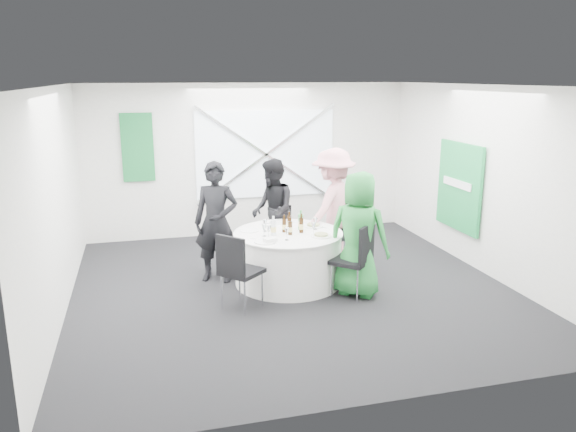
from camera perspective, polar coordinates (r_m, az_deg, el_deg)
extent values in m
plane|color=black|center=(8.03, 0.37, -7.28)|extent=(6.00, 6.00, 0.00)
plane|color=white|center=(7.48, 0.40, 13.13)|extent=(6.00, 6.00, 0.00)
plane|color=silver|center=(10.51, -3.93, 5.72)|extent=(6.00, 0.00, 6.00)
plane|color=silver|center=(4.89, 9.67, -4.28)|extent=(6.00, 0.00, 6.00)
plane|color=silver|center=(7.45, -22.50, 1.18)|extent=(0.00, 6.00, 6.00)
plane|color=silver|center=(8.89, 19.42, 3.41)|extent=(0.00, 6.00, 6.00)
cube|color=white|center=(10.52, -2.29, 6.29)|extent=(2.60, 0.03, 1.60)
cube|color=silver|center=(10.48, -2.24, 6.26)|extent=(2.63, 0.05, 1.84)
cube|color=silver|center=(10.48, -2.24, 6.26)|extent=(2.63, 0.05, 1.84)
cube|color=#136032|center=(10.24, -15.04, 6.74)|extent=(0.55, 0.04, 1.20)
cube|color=#1A9144|center=(9.39, 16.99, 2.88)|extent=(0.05, 1.20, 1.40)
cylinder|color=silver|center=(8.09, 0.00, -4.33)|extent=(1.52, 1.52, 0.74)
cylinder|color=silver|center=(7.97, 0.00, -1.74)|extent=(1.56, 1.56, 0.02)
cube|color=black|center=(9.16, -0.70, -1.83)|extent=(0.44, 0.44, 0.05)
cube|color=black|center=(9.27, -0.81, -0.15)|extent=(0.37, 0.10, 0.41)
cylinder|color=silver|center=(9.38, 0.17, -2.81)|extent=(0.02, 0.02, 0.40)
cylinder|color=silver|center=(9.36, -1.74, -2.87)|extent=(0.02, 0.02, 0.40)
cylinder|color=silver|center=(9.08, 0.37, -3.38)|extent=(0.02, 0.02, 0.40)
cylinder|color=silver|center=(9.06, -1.60, -3.44)|extent=(0.02, 0.02, 0.40)
cube|color=black|center=(8.43, -6.34, -3.05)|extent=(0.59, 0.59, 0.05)
cube|color=black|center=(8.45, -7.62, -1.27)|extent=(0.26, 0.35, 0.45)
cylinder|color=silver|center=(8.72, -6.82, -4.11)|extent=(0.02, 0.02, 0.43)
cylinder|color=silver|center=(8.43, -7.86, -4.79)|extent=(0.02, 0.02, 0.43)
cylinder|color=silver|center=(8.58, -4.76, -4.37)|extent=(0.02, 0.02, 0.43)
cylinder|color=silver|center=(8.28, -5.75, -5.07)|extent=(0.02, 0.02, 0.43)
cube|color=black|center=(8.73, 4.47, -2.10)|extent=(0.64, 0.64, 0.06)
cube|color=black|center=(8.82, 5.43, -0.09)|extent=(0.26, 0.40, 0.50)
cylinder|color=silver|center=(8.83, 6.16, -3.71)|extent=(0.02, 0.02, 0.48)
cylinder|color=silver|center=(9.06, 4.30, -3.21)|extent=(0.02, 0.02, 0.48)
cylinder|color=silver|center=(8.55, 4.58, -4.27)|extent=(0.02, 0.02, 0.48)
cylinder|color=silver|center=(8.79, 2.71, -3.74)|extent=(0.02, 0.02, 0.48)
cube|color=black|center=(7.63, 6.37, -4.56)|extent=(0.66, 0.66, 0.06)
cube|color=black|center=(7.46, 7.99, -2.80)|extent=(0.34, 0.34, 0.50)
cylinder|color=silver|center=(7.48, 7.06, -7.07)|extent=(0.02, 0.02, 0.48)
cylinder|color=silver|center=(7.81, 8.15, -6.19)|extent=(0.02, 0.02, 0.48)
cylinder|color=silver|center=(7.63, 4.44, -6.59)|extent=(0.02, 0.02, 0.48)
cylinder|color=silver|center=(7.95, 5.63, -5.75)|extent=(0.02, 0.02, 0.48)
cube|color=black|center=(7.22, -4.72, -5.66)|extent=(0.65, 0.65, 0.05)
cube|color=black|center=(6.97, -5.87, -4.04)|extent=(0.32, 0.36, 0.49)
cylinder|color=silver|center=(7.29, -6.75, -7.68)|extent=(0.02, 0.02, 0.47)
cylinder|color=silver|center=(7.07, -4.41, -8.33)|extent=(0.02, 0.02, 0.47)
cylinder|color=silver|center=(7.55, -4.93, -6.83)|extent=(0.02, 0.02, 0.47)
cylinder|color=silver|center=(7.34, -2.62, -7.42)|extent=(0.02, 0.02, 0.47)
imported|color=black|center=(8.12, -7.30, -0.63)|extent=(0.75, 0.63, 1.76)
imported|color=black|center=(8.98, -1.57, 0.58)|extent=(0.47, 0.82, 1.66)
imported|color=pink|center=(8.81, 4.59, 0.90)|extent=(1.29, 1.15, 1.85)
imported|color=#258939|center=(7.58, 7.17, -1.87)|extent=(0.99, 0.95, 1.71)
cylinder|color=white|center=(8.49, -0.99, -0.64)|extent=(0.27, 0.27, 0.01)
cylinder|color=white|center=(8.06, -3.95, -1.48)|extent=(0.27, 0.27, 0.01)
cylinder|color=white|center=(8.29, 2.59, -1.01)|extent=(0.29, 0.29, 0.01)
cylinder|color=#829852|center=(8.29, 2.59, -0.88)|extent=(0.19, 0.19, 0.02)
cylinder|color=white|center=(7.79, 3.39, -2.03)|extent=(0.29, 0.29, 0.01)
cylinder|color=#829852|center=(7.78, 3.39, -1.88)|extent=(0.19, 0.19, 0.02)
cylinder|color=white|center=(7.51, -2.37, -2.62)|extent=(0.29, 0.29, 0.01)
cube|color=silver|center=(7.49, -1.83, -2.42)|extent=(0.19, 0.16, 0.05)
cylinder|color=#391F0A|center=(7.96, -0.39, -0.97)|extent=(0.06, 0.06, 0.20)
cylinder|color=#391F0A|center=(7.93, -0.39, -0.08)|extent=(0.02, 0.02, 0.06)
cylinder|color=#EBD77C|center=(7.97, -0.39, -1.10)|extent=(0.06, 0.06, 0.07)
cylinder|color=#391F0A|center=(8.11, 0.13, -0.66)|extent=(0.06, 0.06, 0.20)
cylinder|color=#391F0A|center=(8.08, 0.13, 0.24)|extent=(0.02, 0.02, 0.06)
cylinder|color=#EBD77C|center=(8.12, 0.13, -0.79)|extent=(0.06, 0.06, 0.07)
cylinder|color=#391F0A|center=(7.93, 1.35, -0.94)|extent=(0.06, 0.06, 0.22)
cylinder|color=#391F0A|center=(7.90, 1.36, 0.04)|extent=(0.02, 0.02, 0.06)
cylinder|color=#EBD77C|center=(7.94, 1.35, -1.09)|extent=(0.06, 0.06, 0.08)
cylinder|color=#391F0A|center=(7.83, 0.22, -1.23)|extent=(0.06, 0.06, 0.19)
cylinder|color=#391F0A|center=(7.80, 0.22, -0.34)|extent=(0.02, 0.02, 0.06)
cylinder|color=#EBD77C|center=(7.84, 0.22, -1.37)|extent=(0.06, 0.06, 0.07)
cylinder|color=green|center=(8.09, 1.31, -0.60)|extent=(0.08, 0.08, 0.23)
cylinder|color=green|center=(8.06, 1.31, 0.38)|extent=(0.03, 0.03, 0.06)
cylinder|color=#EBD77C|center=(8.10, 1.30, -0.76)|extent=(0.08, 0.08, 0.08)
cylinder|color=white|center=(7.80, -1.49, -1.21)|extent=(0.08, 0.08, 0.22)
cylinder|color=white|center=(7.77, -1.50, -0.23)|extent=(0.03, 0.03, 0.06)
cylinder|color=#EBD77C|center=(7.81, -1.49, -1.36)|extent=(0.08, 0.08, 0.08)
cylinder|color=white|center=(7.79, -2.44, -2.04)|extent=(0.06, 0.06, 0.00)
cylinder|color=white|center=(7.78, -2.44, -1.67)|extent=(0.01, 0.01, 0.10)
cone|color=white|center=(7.76, -2.45, -1.13)|extent=(0.07, 0.07, 0.08)
cylinder|color=white|center=(8.30, 1.19, -1.03)|extent=(0.06, 0.06, 0.00)
cylinder|color=white|center=(8.28, 1.19, -0.68)|extent=(0.01, 0.01, 0.10)
cone|color=white|center=(8.26, 1.19, -0.17)|extent=(0.07, 0.07, 0.08)
cylinder|color=white|center=(7.71, -1.97, -2.22)|extent=(0.06, 0.06, 0.00)
cylinder|color=white|center=(7.69, -1.97, -1.85)|extent=(0.01, 0.01, 0.10)
cone|color=white|center=(7.67, -1.98, -1.30)|extent=(0.07, 0.07, 0.08)
cylinder|color=white|center=(8.04, -2.35, -1.54)|extent=(0.06, 0.06, 0.00)
cylinder|color=white|center=(8.02, -2.36, -1.18)|extent=(0.01, 0.01, 0.10)
cone|color=white|center=(8.00, -2.36, -0.66)|extent=(0.07, 0.07, 0.08)
cylinder|color=white|center=(7.88, 2.60, -1.85)|extent=(0.06, 0.06, 0.00)
cylinder|color=white|center=(7.87, 2.60, -1.49)|extent=(0.01, 0.01, 0.10)
cone|color=white|center=(7.85, 2.61, -0.95)|extent=(0.07, 0.07, 0.08)
cylinder|color=white|center=(7.60, -0.12, -2.44)|extent=(0.06, 0.06, 0.00)
cylinder|color=white|center=(7.59, -0.12, -2.06)|extent=(0.01, 0.01, 0.10)
cone|color=white|center=(7.57, -0.12, -1.51)|extent=(0.07, 0.07, 0.08)
cylinder|color=white|center=(8.13, 2.77, -1.36)|extent=(0.06, 0.06, 0.00)
cylinder|color=white|center=(8.12, 2.77, -1.00)|extent=(0.01, 0.01, 0.10)
cone|color=white|center=(8.10, 2.78, -0.48)|extent=(0.07, 0.07, 0.08)
cube|color=silver|center=(7.65, -3.44, -2.36)|extent=(0.11, 0.13, 0.01)
cube|color=silver|center=(7.47, -1.77, -2.75)|extent=(0.10, 0.13, 0.01)
cube|color=silver|center=(8.52, 0.55, -0.61)|extent=(0.15, 0.03, 0.01)
cube|color=silver|center=(8.42, -2.36, -0.80)|extent=(0.15, 0.03, 0.01)
cube|color=silver|center=(8.24, 3.55, -1.14)|extent=(0.09, 0.14, 0.01)
cube|color=silver|center=(8.45, 1.98, -0.74)|extent=(0.08, 0.14, 0.01)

